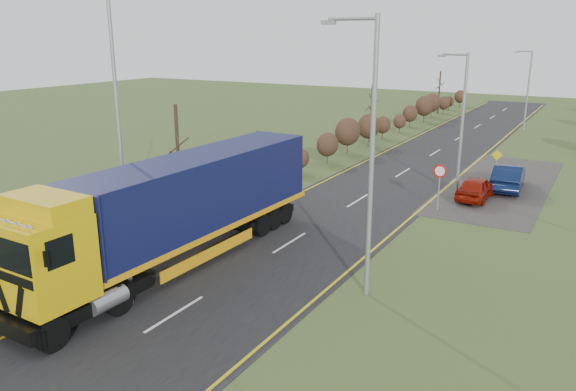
% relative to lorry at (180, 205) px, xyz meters
% --- Properties ---
extents(ground, '(160.00, 160.00, 0.00)m').
position_rel_lorry_xyz_m(ground, '(2.80, 0.28, -2.57)').
color(ground, '#3C4D21').
rests_on(ground, ground).
extents(road, '(8.00, 120.00, 0.02)m').
position_rel_lorry_xyz_m(road, '(2.80, 10.28, -2.56)').
color(road, black).
rests_on(road, ground).
extents(layby, '(6.00, 18.00, 0.02)m').
position_rel_lorry_xyz_m(layby, '(9.30, 20.28, -2.56)').
color(layby, '#2F2B29').
rests_on(layby, ground).
extents(lane_markings, '(7.52, 116.00, 0.01)m').
position_rel_lorry_xyz_m(lane_markings, '(2.80, 9.97, -2.54)').
color(lane_markings, gold).
rests_on(lane_markings, road).
extents(hedgerow, '(2.24, 102.04, 6.05)m').
position_rel_lorry_xyz_m(hedgerow, '(-3.20, 8.17, -0.95)').
color(hedgerow, '#321E16').
rests_on(hedgerow, ground).
extents(lorry, '(3.16, 16.30, 4.53)m').
position_rel_lorry_xyz_m(lorry, '(0.00, 0.00, 0.00)').
color(lorry, black).
rests_on(lorry, ground).
extents(car_red_hatchback, '(1.81, 4.12, 1.38)m').
position_rel_lorry_xyz_m(car_red_hatchback, '(8.67, 16.03, -1.88)').
color(car_red_hatchback, maroon).
rests_on(car_red_hatchback, ground).
extents(car_blue_sedan, '(2.00, 4.92, 1.59)m').
position_rel_lorry_xyz_m(car_blue_sedan, '(9.91, 19.28, -1.78)').
color(car_blue_sedan, '#091432').
rests_on(car_blue_sedan, ground).
extents(streetlight_near, '(2.12, 0.20, 10.01)m').
position_rel_lorry_xyz_m(streetlight_near, '(7.78, 1.12, 2.98)').
color(streetlight_near, gray).
rests_on(streetlight_near, ground).
extents(streetlight_mid, '(1.79, 0.18, 8.38)m').
position_rel_lorry_xyz_m(streetlight_mid, '(7.30, 16.69, 2.03)').
color(streetlight_mid, gray).
rests_on(streetlight_mid, ground).
extents(streetlight_far, '(1.70, 0.18, 7.92)m').
position_rel_lorry_xyz_m(streetlight_far, '(7.31, 43.83, 1.76)').
color(streetlight_far, gray).
rests_on(streetlight_far, ground).
extents(left_pole, '(0.16, 0.16, 10.97)m').
position_rel_lorry_xyz_m(left_pole, '(-2.70, -0.42, 2.92)').
color(left_pole, gray).
rests_on(left_pole, ground).
extents(speed_sign, '(0.72, 0.10, 2.60)m').
position_rel_lorry_xyz_m(speed_sign, '(7.33, 12.74, -0.72)').
color(speed_sign, gray).
rests_on(speed_sign, ground).
extents(warning_board, '(0.70, 0.11, 1.84)m').
position_rel_lorry_xyz_m(warning_board, '(8.60, 22.45, -1.46)').
color(warning_board, gray).
rests_on(warning_board, ground).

